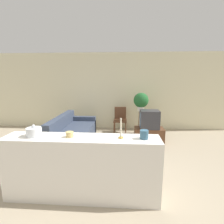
# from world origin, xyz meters

# --- Properties ---
(ground_plane) EXTENTS (14.00, 14.00, 0.00)m
(ground_plane) POSITION_xyz_m (0.00, 0.00, 0.00)
(ground_plane) COLOR tan
(wall_back) EXTENTS (9.00, 0.06, 2.70)m
(wall_back) POSITION_xyz_m (0.00, 3.43, 1.35)
(wall_back) COLOR beige
(wall_back) RESTS_ON ground_plane
(couch) EXTENTS (0.94, 2.00, 0.76)m
(couch) POSITION_xyz_m (-0.84, 1.86, 0.27)
(couch) COLOR #384256
(couch) RESTS_ON ground_plane
(tv_stand) EXTENTS (0.82, 0.46, 0.42)m
(tv_stand) POSITION_xyz_m (1.35, 1.99, 0.21)
(tv_stand) COLOR brown
(tv_stand) RESTS_ON ground_plane
(television) EXTENTS (0.54, 0.43, 0.51)m
(television) POSITION_xyz_m (1.34, 1.99, 0.68)
(television) COLOR #333338
(television) RESTS_ON tv_stand
(wooden_chair) EXTENTS (0.44, 0.44, 0.85)m
(wooden_chair) POSITION_xyz_m (0.50, 2.94, 0.47)
(wooden_chair) COLOR brown
(wooden_chair) RESTS_ON ground_plane
(plant_stand) EXTENTS (0.13, 0.13, 0.77)m
(plant_stand) POSITION_xyz_m (1.17, 2.83, 0.38)
(plant_stand) COLOR brown
(plant_stand) RESTS_ON ground_plane
(potted_plant) EXTENTS (0.49, 0.49, 0.59)m
(potted_plant) POSITION_xyz_m (1.17, 2.83, 1.10)
(potted_plant) COLOR white
(potted_plant) RESTS_ON plant_stand
(foreground_counter) EXTENTS (2.32, 0.44, 0.97)m
(foreground_counter) POSITION_xyz_m (0.00, -0.46, 0.49)
(foreground_counter) COLOR white
(foreground_counter) RESTS_ON ground_plane
(decorative_bowl) EXTENTS (0.22, 0.22, 0.18)m
(decorative_bowl) POSITION_xyz_m (-0.71, -0.46, 1.04)
(decorative_bowl) COLOR silver
(decorative_bowl) RESTS_ON foreground_counter
(candle_jar) EXTENTS (0.11, 0.11, 0.08)m
(candle_jar) POSITION_xyz_m (-0.17, -0.46, 1.01)
(candle_jar) COLOR tan
(candle_jar) RESTS_ON foreground_counter
(candlestick) EXTENTS (0.07, 0.07, 0.30)m
(candlestick) POSITION_xyz_m (0.58, -0.46, 1.07)
(candlestick) COLOR #B7933D
(candlestick) RESTS_ON foreground_counter
(coffee_tin) EXTENTS (0.12, 0.12, 0.13)m
(coffee_tin) POSITION_xyz_m (0.92, -0.46, 1.03)
(coffee_tin) COLOR #335B75
(coffee_tin) RESTS_ON foreground_counter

